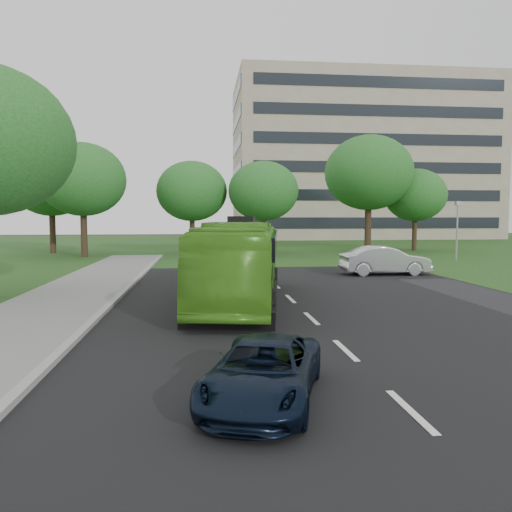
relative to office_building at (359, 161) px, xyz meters
The scene contains 13 objects.
ground 66.91m from the office_building, 109.51° to the right, with size 160.00×160.00×0.00m, color black.
street_surfaces 46.81m from the office_building, 119.67° to the right, with size 120.00×120.00×0.15m.
office_building is the anchor object (origin of this frame).
tree_park_a 51.42m from the office_building, 134.02° to the right, with size 7.21×7.21×9.58m.
tree_park_b 43.35m from the office_building, 128.21° to the right, with size 6.48×6.48×8.50m.
tree_park_c 41.01m from the office_building, 119.70° to the right, with size 6.33×6.33×8.41m.
tree_park_d 34.35m from the office_building, 106.06° to the right, with size 8.54×8.54×11.29m.
tree_park_e 33.24m from the office_building, 97.83° to the right, with size 6.12×6.12×8.16m.
tree_park_f 51.08m from the office_building, 140.99° to the right, with size 7.14×7.14×9.53m.
bus 65.92m from the office_building, 111.74° to the right, with size 2.69×11.50×3.20m, color #4D9D21.
sedan 55.30m from the office_building, 106.01° to the right, with size 1.80×5.15×1.70m, color silver.
suv 76.19m from the office_building, 108.97° to the right, with size 1.87×4.05×1.12m, color black.
camera_pole 44.88m from the office_building, 97.81° to the right, with size 0.46×0.42×4.59m.
Camera 1 is at (-3.61, -18.15, 3.42)m, focal length 35.00 mm.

